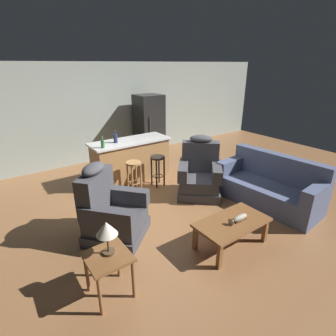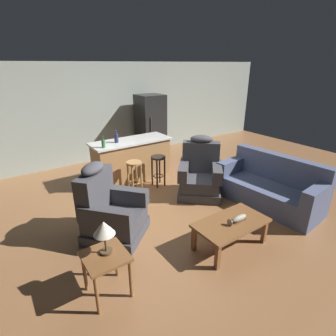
{
  "view_description": "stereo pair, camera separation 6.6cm",
  "coord_description": "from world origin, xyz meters",
  "px_view_note": "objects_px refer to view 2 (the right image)",
  "views": [
    {
      "loc": [
        -2.61,
        -3.76,
        2.55
      ],
      "look_at": [
        0.01,
        -0.1,
        0.75
      ],
      "focal_mm": 28.0,
      "sensor_mm": 36.0,
      "label": 1
    },
    {
      "loc": [
        -2.55,
        -3.79,
        2.55
      ],
      "look_at": [
        0.01,
        -0.1,
        0.75
      ],
      "focal_mm": 28.0,
      "sensor_mm": 36.0,
      "label": 2
    }
  ],
  "objects_px": {
    "coffee_table": "(231,225)",
    "recliner_near_lamp": "(110,212)",
    "bottle_short_amber": "(103,143)",
    "couch": "(270,188)",
    "end_table": "(106,262)",
    "fish_figurine": "(238,219)",
    "kitchen_island": "(132,160)",
    "recliner_near_island": "(200,175)",
    "bar_stool_left": "(134,171)",
    "table_lamp": "(104,229)",
    "bar_stool_right": "(158,165)",
    "bottle_tall_green": "(116,138)",
    "refrigerator": "(151,126)"
  },
  "relations": [
    {
      "from": "fish_figurine",
      "to": "recliner_near_island",
      "type": "distance_m",
      "value": 1.75
    },
    {
      "from": "table_lamp",
      "to": "recliner_near_island",
      "type": "bearing_deg",
      "value": 27.24
    },
    {
      "from": "kitchen_island",
      "to": "bar_stool_left",
      "type": "distance_m",
      "value": 0.68
    },
    {
      "from": "kitchen_island",
      "to": "bottle_short_amber",
      "type": "height_order",
      "value": "bottle_short_amber"
    },
    {
      "from": "coffee_table",
      "to": "end_table",
      "type": "height_order",
      "value": "end_table"
    },
    {
      "from": "recliner_near_island",
      "to": "kitchen_island",
      "type": "bearing_deg",
      "value": -108.56
    },
    {
      "from": "coffee_table",
      "to": "bar_stool_left",
      "type": "bearing_deg",
      "value": 97.44
    },
    {
      "from": "recliner_near_lamp",
      "to": "recliner_near_island",
      "type": "relative_size",
      "value": 1.0
    },
    {
      "from": "coffee_table",
      "to": "kitchen_island",
      "type": "height_order",
      "value": "kitchen_island"
    },
    {
      "from": "fish_figurine",
      "to": "recliner_near_lamp",
      "type": "distance_m",
      "value": 1.92
    },
    {
      "from": "couch",
      "to": "fish_figurine",
      "type": "bearing_deg",
      "value": 13.42
    },
    {
      "from": "bottle_tall_green",
      "to": "end_table",
      "type": "bearing_deg",
      "value": -117.28
    },
    {
      "from": "coffee_table",
      "to": "recliner_near_lamp",
      "type": "height_order",
      "value": "recliner_near_lamp"
    },
    {
      "from": "recliner_near_lamp",
      "to": "refrigerator",
      "type": "xyz_separation_m",
      "value": [
        2.54,
        2.96,
        0.46
      ]
    },
    {
      "from": "bottle_tall_green",
      "to": "refrigerator",
      "type": "bearing_deg",
      "value": 36.9
    },
    {
      "from": "fish_figurine",
      "to": "end_table",
      "type": "xyz_separation_m",
      "value": [
        -1.91,
        0.26,
        -0.0
      ]
    },
    {
      "from": "recliner_near_lamp",
      "to": "table_lamp",
      "type": "distance_m",
      "value": 1.21
    },
    {
      "from": "bar_stool_left",
      "to": "bar_stool_right",
      "type": "height_order",
      "value": "same"
    },
    {
      "from": "coffee_table",
      "to": "end_table",
      "type": "relative_size",
      "value": 1.96
    },
    {
      "from": "table_lamp",
      "to": "bottle_tall_green",
      "type": "bearing_deg",
      "value": 62.97
    },
    {
      "from": "recliner_near_island",
      "to": "end_table",
      "type": "bearing_deg",
      "value": -20.21
    },
    {
      "from": "recliner_near_lamp",
      "to": "bottle_short_amber",
      "type": "relative_size",
      "value": 5.21
    },
    {
      "from": "bottle_short_amber",
      "to": "bottle_tall_green",
      "type": "bearing_deg",
      "value": 27.59
    },
    {
      "from": "kitchen_island",
      "to": "bar_stool_right",
      "type": "bearing_deg",
      "value": -62.86
    },
    {
      "from": "kitchen_island",
      "to": "bottle_short_amber",
      "type": "distance_m",
      "value": 0.92
    },
    {
      "from": "bottle_short_amber",
      "to": "couch",
      "type": "bearing_deg",
      "value": -45.38
    },
    {
      "from": "end_table",
      "to": "bottle_short_amber",
      "type": "relative_size",
      "value": 2.43
    },
    {
      "from": "end_table",
      "to": "bottle_tall_green",
      "type": "relative_size",
      "value": 2.1
    },
    {
      "from": "fish_figurine",
      "to": "table_lamp",
      "type": "bearing_deg",
      "value": 171.31
    },
    {
      "from": "fish_figurine",
      "to": "table_lamp",
      "type": "xyz_separation_m",
      "value": [
        -1.88,
        0.29,
        0.41
      ]
    },
    {
      "from": "recliner_near_lamp",
      "to": "fish_figurine",
      "type": "bearing_deg",
      "value": 6.45
    },
    {
      "from": "coffee_table",
      "to": "bar_stool_right",
      "type": "bearing_deg",
      "value": 83.31
    },
    {
      "from": "bar_stool_left",
      "to": "refrigerator",
      "type": "distance_m",
      "value": 2.41
    },
    {
      "from": "coffee_table",
      "to": "bottle_short_amber",
      "type": "height_order",
      "value": "bottle_short_amber"
    },
    {
      "from": "end_table",
      "to": "bar_stool_left",
      "type": "xyz_separation_m",
      "value": [
        1.52,
        2.18,
        0.01
      ]
    },
    {
      "from": "kitchen_island",
      "to": "bar_stool_right",
      "type": "relative_size",
      "value": 2.65
    },
    {
      "from": "bar_stool_left",
      "to": "kitchen_island",
      "type": "bearing_deg",
      "value": 66.9
    },
    {
      "from": "bottle_tall_green",
      "to": "bottle_short_amber",
      "type": "relative_size",
      "value": 1.16
    },
    {
      "from": "recliner_near_island",
      "to": "kitchen_island",
      "type": "distance_m",
      "value": 1.67
    },
    {
      "from": "fish_figurine",
      "to": "bar_stool_right",
      "type": "xyz_separation_m",
      "value": [
        0.21,
        2.43,
        0.01
      ]
    },
    {
      "from": "recliner_near_island",
      "to": "kitchen_island",
      "type": "relative_size",
      "value": 0.67
    },
    {
      "from": "table_lamp",
      "to": "bottle_short_amber",
      "type": "height_order",
      "value": "bottle_short_amber"
    },
    {
      "from": "coffee_table",
      "to": "couch",
      "type": "xyz_separation_m",
      "value": [
        1.59,
        0.46,
        -0.02
      ]
    },
    {
      "from": "coffee_table",
      "to": "bar_stool_right",
      "type": "relative_size",
      "value": 1.62
    },
    {
      "from": "fish_figurine",
      "to": "kitchen_island",
      "type": "bearing_deg",
      "value": 92.19
    },
    {
      "from": "coffee_table",
      "to": "recliner_near_island",
      "type": "distance_m",
      "value": 1.74
    },
    {
      "from": "table_lamp",
      "to": "bar_stool_right",
      "type": "distance_m",
      "value": 3.02
    },
    {
      "from": "recliner_near_lamp",
      "to": "end_table",
      "type": "bearing_deg",
      "value": -66.09
    },
    {
      "from": "coffee_table",
      "to": "bar_stool_left",
      "type": "height_order",
      "value": "bar_stool_left"
    },
    {
      "from": "end_table",
      "to": "bar_stool_left",
      "type": "distance_m",
      "value": 2.66
    }
  ]
}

